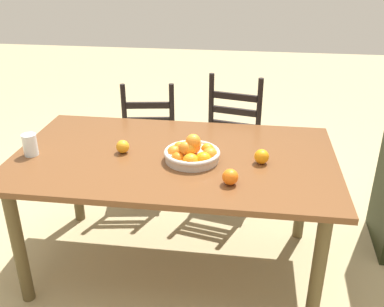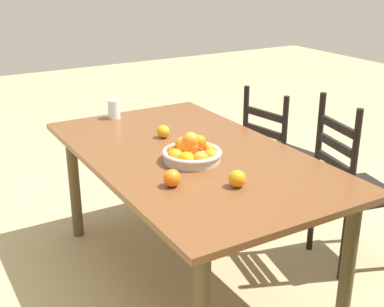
{
  "view_description": "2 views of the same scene",
  "coord_description": "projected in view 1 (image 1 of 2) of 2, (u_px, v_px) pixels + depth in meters",
  "views": [
    {
      "loc": [
        0.39,
        -2.12,
        1.79
      ],
      "look_at": [
        0.11,
        -0.05,
        0.79
      ],
      "focal_mm": 41.14,
      "sensor_mm": 36.0,
      "label": 1
    },
    {
      "loc": [
        2.14,
        -1.25,
        1.69
      ],
      "look_at": [
        0.11,
        -0.05,
        0.79
      ],
      "focal_mm": 48.09,
      "sensor_mm": 36.0,
      "label": 2
    }
  ],
  "objects": [
    {
      "name": "dining_table",
      "position": [
        174.0,
        169.0,
        2.43
      ],
      "size": [
        1.74,
        1.01,
        0.75
      ],
      "color": "brown",
      "rests_on": "ground"
    },
    {
      "name": "chair_near_window",
      "position": [
        237.0,
        142.0,
        3.24
      ],
      "size": [
        0.47,
        0.47,
        0.99
      ],
      "rotation": [
        0.0,
        0.0,
        2.93
      ],
      "color": "black",
      "rests_on": "ground"
    },
    {
      "name": "orange_loose_2",
      "position": [
        262.0,
        157.0,
        2.28
      ],
      "size": [
        0.08,
        0.08,
        0.08
      ],
      "primitive_type": "sphere",
      "color": "orange",
      "rests_on": "dining_table"
    },
    {
      "name": "chair_by_cabinet",
      "position": [
        151.0,
        140.0,
        3.33
      ],
      "size": [
        0.45,
        0.45,
        0.91
      ],
      "rotation": [
        0.0,
        0.0,
        3.3
      ],
      "color": "black",
      "rests_on": "ground"
    },
    {
      "name": "orange_loose_1",
      "position": [
        230.0,
        177.0,
        2.08
      ],
      "size": [
        0.08,
        0.08,
        0.08
      ],
      "primitive_type": "sphere",
      "color": "orange",
      "rests_on": "dining_table"
    },
    {
      "name": "fruit_bowl",
      "position": [
        192.0,
        153.0,
        2.3
      ],
      "size": [
        0.3,
        0.3,
        0.15
      ],
      "color": "beige",
      "rests_on": "dining_table"
    },
    {
      "name": "orange_loose_0",
      "position": [
        123.0,
        147.0,
        2.4
      ],
      "size": [
        0.07,
        0.07,
        0.07
      ],
      "primitive_type": "sphere",
      "color": "orange",
      "rests_on": "dining_table"
    },
    {
      "name": "drinking_glass",
      "position": [
        30.0,
        145.0,
        2.37
      ],
      "size": [
        0.08,
        0.08,
        0.12
      ],
      "primitive_type": "cylinder",
      "color": "silver",
      "rests_on": "dining_table"
    },
    {
      "name": "ground_plane",
      "position": [
        176.0,
        264.0,
        2.71
      ],
      "size": [
        12.0,
        12.0,
        0.0
      ],
      "primitive_type": "plane",
      "color": "tan"
    }
  ]
}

